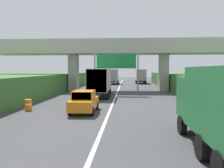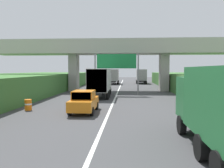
{
  "view_description": "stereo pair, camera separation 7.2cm",
  "coord_description": "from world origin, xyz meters",
  "px_view_note": "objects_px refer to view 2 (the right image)",
  "views": [
    {
      "loc": [
        1.34,
        -2.53,
        3.31
      ],
      "look_at": [
        0.0,
        18.28,
        2.0
      ],
      "focal_mm": 35.96,
      "sensor_mm": 36.0,
      "label": 1
    },
    {
      "loc": [
        1.41,
        -2.52,
        3.31
      ],
      "look_at": [
        0.0,
        18.28,
        2.0
      ],
      "focal_mm": 35.96,
      "sensor_mm": 36.0,
      "label": 2
    }
  ],
  "objects_px": {
    "truck_yellow": "(141,76)",
    "overhead_highway_sign": "(117,64)",
    "car_orange": "(84,102)",
    "truck_white": "(100,81)",
    "truck_blue": "(114,76)",
    "construction_barrel_2": "(28,105)"
  },
  "relations": [
    {
      "from": "truck_white",
      "to": "truck_blue",
      "type": "distance_m",
      "value": 25.71
    },
    {
      "from": "overhead_highway_sign",
      "to": "car_orange",
      "type": "height_order",
      "value": "overhead_highway_sign"
    },
    {
      "from": "overhead_highway_sign",
      "to": "truck_blue",
      "type": "bearing_deg",
      "value": 94.33
    },
    {
      "from": "truck_blue",
      "to": "truck_white",
      "type": "bearing_deg",
      "value": -90.23
    },
    {
      "from": "truck_blue",
      "to": "car_orange",
      "type": "height_order",
      "value": "truck_blue"
    },
    {
      "from": "truck_blue",
      "to": "truck_yellow",
      "type": "bearing_deg",
      "value": 20.21
    },
    {
      "from": "truck_white",
      "to": "truck_yellow",
      "type": "bearing_deg",
      "value": 76.64
    },
    {
      "from": "truck_yellow",
      "to": "truck_blue",
      "type": "relative_size",
      "value": 1.0
    },
    {
      "from": "truck_blue",
      "to": "overhead_highway_sign",
      "type": "bearing_deg",
      "value": -85.67
    },
    {
      "from": "car_orange",
      "to": "truck_blue",
      "type": "bearing_deg",
      "value": 89.73
    },
    {
      "from": "truck_yellow",
      "to": "truck_white",
      "type": "height_order",
      "value": "same"
    },
    {
      "from": "truck_yellow",
      "to": "car_orange",
      "type": "relative_size",
      "value": 1.78
    },
    {
      "from": "car_orange",
      "to": "truck_white",
      "type": "bearing_deg",
      "value": 89.63
    },
    {
      "from": "truck_white",
      "to": "construction_barrel_2",
      "type": "bearing_deg",
      "value": -116.94
    },
    {
      "from": "overhead_highway_sign",
      "to": "truck_blue",
      "type": "height_order",
      "value": "overhead_highway_sign"
    },
    {
      "from": "truck_blue",
      "to": "car_orange",
      "type": "bearing_deg",
      "value": -90.27
    },
    {
      "from": "overhead_highway_sign",
      "to": "car_orange",
      "type": "bearing_deg",
      "value": -98.77
    },
    {
      "from": "truck_yellow",
      "to": "overhead_highway_sign",
      "type": "bearing_deg",
      "value": -100.61
    },
    {
      "from": "truck_yellow",
      "to": "truck_white",
      "type": "distance_m",
      "value": 28.91
    },
    {
      "from": "truck_white",
      "to": "construction_barrel_2",
      "type": "relative_size",
      "value": 8.11
    },
    {
      "from": "overhead_highway_sign",
      "to": "construction_barrel_2",
      "type": "bearing_deg",
      "value": -119.3
    },
    {
      "from": "overhead_highway_sign",
      "to": "truck_white",
      "type": "height_order",
      "value": "overhead_highway_sign"
    }
  ]
}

